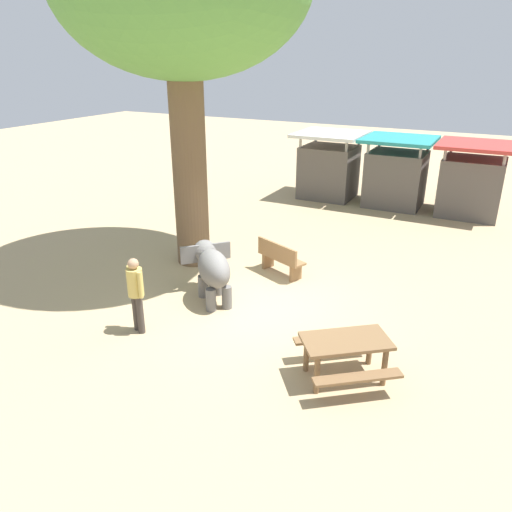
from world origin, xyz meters
The scene contains 8 objects.
ground_plane centered at (0.00, 0.00, 0.00)m, with size 60.00×60.00×0.00m, color tan.
elephant centered at (-1.05, -0.24, 0.80)m, with size 1.69×1.66×1.25m.
person_handler centered at (-1.63, -2.17, 0.95)m, with size 0.48×0.32×1.62m.
wooden_bench centered at (-0.23, 1.72, 0.47)m, with size 1.45×0.91×0.88m.
picnic_table_near centered at (2.61, -1.77, 0.59)m, with size 2.09×2.09×0.78m.
market_stall_white centered at (-1.66, 9.38, 1.14)m, with size 2.50×2.50×2.52m.
market_stall_teal centered at (0.94, 9.38, 1.14)m, with size 2.50×2.50×2.52m.
market_stall_red centered at (3.54, 9.38, 1.14)m, with size 2.50×2.50×2.52m.
Camera 1 is at (4.56, -8.94, 5.33)m, focal length 34.59 mm.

